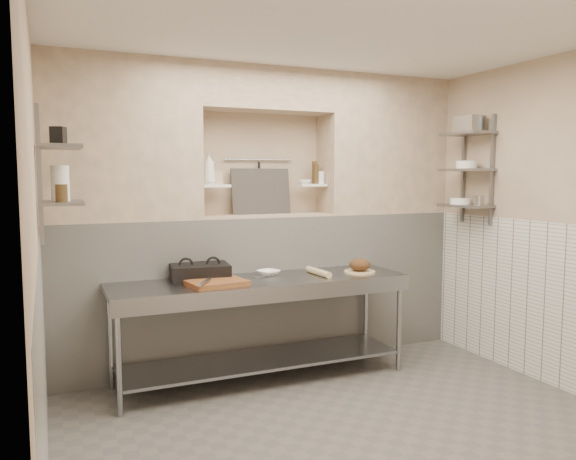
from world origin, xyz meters
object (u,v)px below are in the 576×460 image
panini_press (200,272)px  bread_loaf (360,265)px  prep_table (262,309)px  jug_left (60,183)px  mixing_bowl (268,273)px  bowl_alcove (304,182)px  cutting_board (217,283)px  rolling_pin (318,272)px  bottle_soap (209,169)px

panini_press → bread_loaf: (1.45, -0.25, 0.01)m
prep_table → jug_left: jug_left is taller
mixing_bowl → prep_table: bearing=-128.0°
bread_loaf → jug_left: (-2.54, -0.03, 0.77)m
mixing_bowl → bowl_alcove: bearing=36.4°
prep_table → mixing_bowl: bearing=52.0°
cutting_board → jug_left: 1.42m
prep_table → rolling_pin: (0.54, -0.02, 0.29)m
mixing_bowl → rolling_pin: (0.41, -0.18, 0.01)m
prep_table → bread_loaf: bread_loaf is taller
jug_left → panini_press: bearing=14.3°
panini_press → jug_left: (-1.10, -0.28, 0.77)m
jug_left → rolling_pin: bearing=1.7°
mixing_bowl → panini_press: bearing=176.2°
cutting_board → bread_loaf: (1.38, 0.06, 0.05)m
prep_table → bread_loaf: (0.95, -0.05, 0.33)m
bread_loaf → mixing_bowl: bearing=166.0°
bottle_soap → mixing_bowl: bearing=-41.9°
mixing_bowl → rolling_pin: 0.45m
panini_press → bowl_alcove: (1.16, 0.36, 0.77)m
rolling_pin → bowl_alcove: bearing=77.5°
prep_table → panini_press: panini_press is taller
prep_table → panini_press: (-0.50, 0.20, 0.32)m
cutting_board → rolling_pin: (0.97, 0.09, 0.01)m
mixing_bowl → bowl_alcove: (0.54, 0.40, 0.81)m
rolling_pin → bottle_soap: bearing=146.4°
panini_press → rolling_pin: 1.06m
panini_press → bottle_soap: bottle_soap is taller
panini_press → bread_loaf: size_ratio=2.74×
bottle_soap → bowl_alcove: 0.98m
panini_press → bread_loaf: bearing=-2.9°
prep_table → bowl_alcove: 1.40m
prep_table → bowl_alcove: size_ratio=19.30×
prep_table → bowl_alcove: (0.67, 0.56, 1.09)m
mixing_bowl → bowl_alcove: 1.05m
prep_table → cutting_board: (-0.43, -0.11, 0.28)m
mixing_bowl → bread_loaf: bread_loaf is taller
cutting_board → bowl_alcove: size_ratio=3.41×
panini_press → bowl_alcove: bowl_alcove is taller
rolling_pin → bread_loaf: 0.41m
panini_press → jug_left: size_ratio=2.08×
rolling_pin → panini_press: bearing=168.2°
mixing_bowl → bread_loaf: (0.83, -0.21, 0.05)m
bread_loaf → prep_table: bearing=177.2°
mixing_bowl → jug_left: (-1.72, -0.24, 0.82)m
prep_table → rolling_pin: 0.61m
prep_table → panini_press: bearing=158.0°
jug_left → bowl_alcove: bearing=15.8°
bread_loaf → jug_left: 2.65m
bottle_soap → bread_loaf: bearing=-25.2°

